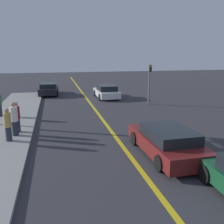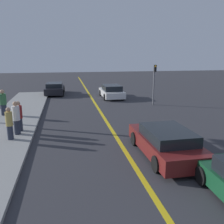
{
  "view_description": "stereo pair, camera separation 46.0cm",
  "coord_description": "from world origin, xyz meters",
  "px_view_note": "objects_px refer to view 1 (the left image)",
  "views": [
    {
      "loc": [
        -2.93,
        2.92,
        4.18
      ],
      "look_at": [
        -0.35,
        13.97,
        1.49
      ],
      "focal_mm": 40.0,
      "sensor_mm": 36.0,
      "label": 1
    },
    {
      "loc": [
        -2.48,
        2.82,
        4.18
      ],
      "look_at": [
        -0.35,
        13.97,
        1.49
      ],
      "focal_mm": 40.0,
      "sensor_mm": 36.0,
      "label": 2
    }
  ],
  "objects_px": {
    "car_far_distant": "(106,92)",
    "pedestrian_near_curb": "(8,125)",
    "car_parked_left_lot": "(49,89)",
    "pedestrian_mid_group": "(14,119)",
    "pedestrian_far_standing": "(17,117)",
    "car_ahead_center": "(167,141)",
    "traffic_light": "(149,80)"
  },
  "relations": [
    {
      "from": "car_far_distant",
      "to": "pedestrian_near_curb",
      "type": "height_order",
      "value": "pedestrian_near_curb"
    },
    {
      "from": "car_parked_left_lot",
      "to": "pedestrian_mid_group",
      "type": "distance_m",
      "value": 13.54
    },
    {
      "from": "pedestrian_near_curb",
      "to": "pedestrian_far_standing",
      "type": "height_order",
      "value": "pedestrian_far_standing"
    },
    {
      "from": "car_parked_left_lot",
      "to": "pedestrian_mid_group",
      "type": "xyz_separation_m",
      "value": [
        -1.44,
        -13.46,
        0.39
      ]
    },
    {
      "from": "pedestrian_near_curb",
      "to": "car_parked_left_lot",
      "type": "bearing_deg",
      "value": 83.5
    },
    {
      "from": "car_ahead_center",
      "to": "traffic_light",
      "type": "xyz_separation_m",
      "value": [
        3.12,
        10.06,
        1.47
      ]
    },
    {
      "from": "traffic_light",
      "to": "pedestrian_far_standing",
      "type": "bearing_deg",
      "value": -148.83
    },
    {
      "from": "car_ahead_center",
      "to": "pedestrian_near_curb",
      "type": "relative_size",
      "value": 2.86
    },
    {
      "from": "pedestrian_far_standing",
      "to": "traffic_light",
      "type": "distance_m",
      "value": 11.25
    },
    {
      "from": "pedestrian_near_curb",
      "to": "pedestrian_far_standing",
      "type": "xyz_separation_m",
      "value": [
        0.21,
        1.37,
        0.01
      ]
    },
    {
      "from": "pedestrian_far_standing",
      "to": "car_parked_left_lot",
      "type": "bearing_deg",
      "value": 83.74
    },
    {
      "from": "car_ahead_center",
      "to": "pedestrian_near_curb",
      "type": "bearing_deg",
      "value": 155.71
    },
    {
      "from": "car_ahead_center",
      "to": "pedestrian_mid_group",
      "type": "relative_size",
      "value": 2.64
    },
    {
      "from": "car_far_distant",
      "to": "pedestrian_mid_group",
      "type": "height_order",
      "value": "pedestrian_mid_group"
    },
    {
      "from": "car_ahead_center",
      "to": "pedestrian_far_standing",
      "type": "xyz_separation_m",
      "value": [
        -6.45,
        4.26,
        0.35
      ]
    },
    {
      "from": "car_parked_left_lot",
      "to": "traffic_light",
      "type": "bearing_deg",
      "value": -39.1
    },
    {
      "from": "car_parked_left_lot",
      "to": "traffic_light",
      "type": "relative_size",
      "value": 1.28
    },
    {
      "from": "car_parked_left_lot",
      "to": "car_far_distant",
      "type": "bearing_deg",
      "value": -27.87
    },
    {
      "from": "pedestrian_near_curb",
      "to": "traffic_light",
      "type": "height_order",
      "value": "traffic_light"
    },
    {
      "from": "car_far_distant",
      "to": "pedestrian_near_curb",
      "type": "distance_m",
      "value": 13.19
    },
    {
      "from": "pedestrian_near_curb",
      "to": "pedestrian_far_standing",
      "type": "relative_size",
      "value": 0.99
    },
    {
      "from": "pedestrian_mid_group",
      "to": "pedestrian_far_standing",
      "type": "xyz_separation_m",
      "value": [
        0.03,
        0.59,
        -0.06
      ]
    },
    {
      "from": "pedestrian_mid_group",
      "to": "pedestrian_far_standing",
      "type": "distance_m",
      "value": 0.59
    },
    {
      "from": "car_ahead_center",
      "to": "car_parked_left_lot",
      "type": "height_order",
      "value": "car_parked_left_lot"
    },
    {
      "from": "car_parked_left_lot",
      "to": "traffic_light",
      "type": "xyz_separation_m",
      "value": [
        8.16,
        -7.08,
        1.45
      ]
    },
    {
      "from": "traffic_light",
      "to": "car_parked_left_lot",
      "type": "bearing_deg",
      "value": 139.06
    },
    {
      "from": "car_ahead_center",
      "to": "car_far_distant",
      "type": "relative_size",
      "value": 1.09
    },
    {
      "from": "pedestrian_mid_group",
      "to": "pedestrian_far_standing",
      "type": "height_order",
      "value": "pedestrian_mid_group"
    },
    {
      "from": "pedestrian_far_standing",
      "to": "car_ahead_center",
      "type": "bearing_deg",
      "value": -33.44
    },
    {
      "from": "car_far_distant",
      "to": "pedestrian_far_standing",
      "type": "bearing_deg",
      "value": -125.95
    },
    {
      "from": "car_parked_left_lot",
      "to": "car_ahead_center",
      "type": "bearing_deg",
      "value": -71.77
    },
    {
      "from": "pedestrian_near_curb",
      "to": "pedestrian_mid_group",
      "type": "bearing_deg",
      "value": 76.74
    }
  ]
}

